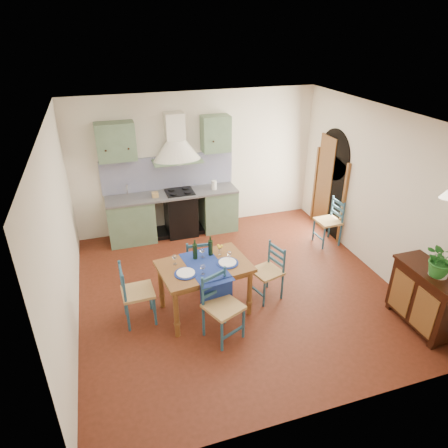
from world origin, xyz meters
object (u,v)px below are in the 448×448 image
at_px(chair_near, 222,306).
at_px(sideboard, 426,296).
at_px(dining_table, 205,271).
at_px(potted_plant, 442,259).

height_order(chair_near, sideboard, chair_near).
relative_size(dining_table, sideboard, 1.32).
bearing_deg(sideboard, chair_near, 166.70).
relative_size(dining_table, chair_near, 1.42).
height_order(dining_table, potted_plant, potted_plant).
bearing_deg(chair_near, potted_plant, -15.28).
relative_size(sideboard, potted_plant, 2.11).
bearing_deg(potted_plant, dining_table, 154.77).
xyz_separation_m(chair_near, potted_plant, (2.80, -0.76, 0.68)).
bearing_deg(dining_table, potted_plant, -25.23).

